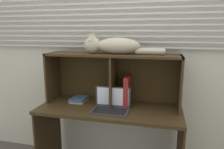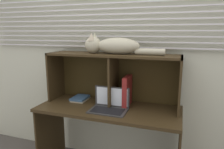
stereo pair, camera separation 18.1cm
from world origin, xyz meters
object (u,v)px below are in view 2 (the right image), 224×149
object	(u,v)px
binder_upright	(127,91)
cat	(112,46)
laptop	(109,106)
book_stack	(80,98)

from	to	relation	value
binder_upright	cat	bearing A→B (deg)	180.00
cat	laptop	xyz separation A→B (m)	(0.03, -0.17, -0.56)
binder_upright	book_stack	world-z (taller)	binder_upright
laptop	binder_upright	bearing A→B (deg)	53.06
cat	binder_upright	world-z (taller)	cat
cat	book_stack	size ratio (longest dim) A/B	3.72
binder_upright	book_stack	distance (m)	0.54
cat	book_stack	distance (m)	0.69
cat	book_stack	xyz separation A→B (m)	(-0.37, 0.00, -0.58)
laptop	book_stack	bearing A→B (deg)	156.55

